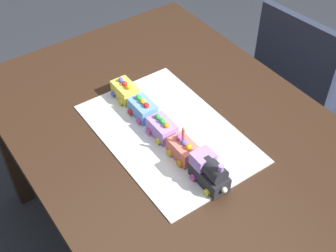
{
  "coord_description": "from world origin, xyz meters",
  "views": [
    {
      "loc": [
        -0.9,
        0.66,
        1.82
      ],
      "look_at": [
        -0.01,
        0.03,
        0.77
      ],
      "focal_mm": 48.8,
      "sensor_mm": 36.0,
      "label": 1
    }
  ],
  "objects_px": {
    "chair": "(302,82)",
    "cake_locomotive": "(209,172)",
    "dining_table": "(174,149)",
    "cake_car_hopper_lavender": "(162,128)",
    "cake_car_flatbed_lemon": "(125,91)",
    "cake_car_caboose_sky_blue": "(143,109)",
    "cake_car_gondola_coral": "(183,149)",
    "birthday_candle": "(183,133)"
  },
  "relations": [
    {
      "from": "dining_table",
      "to": "chair",
      "type": "height_order",
      "value": "chair"
    },
    {
      "from": "chair",
      "to": "birthday_candle",
      "type": "relative_size",
      "value": 14.95
    },
    {
      "from": "dining_table",
      "to": "cake_car_hopper_lavender",
      "type": "relative_size",
      "value": 14.0
    },
    {
      "from": "chair",
      "to": "cake_locomotive",
      "type": "height_order",
      "value": "same"
    },
    {
      "from": "cake_car_hopper_lavender",
      "to": "cake_car_flatbed_lemon",
      "type": "relative_size",
      "value": 1.0
    },
    {
      "from": "cake_car_gondola_coral",
      "to": "birthday_candle",
      "type": "height_order",
      "value": "birthday_candle"
    },
    {
      "from": "cake_locomotive",
      "to": "cake_car_flatbed_lemon",
      "type": "height_order",
      "value": "cake_locomotive"
    },
    {
      "from": "chair",
      "to": "birthday_candle",
      "type": "bearing_deg",
      "value": 99.29
    },
    {
      "from": "dining_table",
      "to": "cake_car_flatbed_lemon",
      "type": "relative_size",
      "value": 14.0
    },
    {
      "from": "dining_table",
      "to": "birthday_candle",
      "type": "relative_size",
      "value": 24.34
    },
    {
      "from": "birthday_candle",
      "to": "dining_table",
      "type": "bearing_deg",
      "value": -24.59
    },
    {
      "from": "cake_car_gondola_coral",
      "to": "birthday_candle",
      "type": "relative_size",
      "value": 1.74
    },
    {
      "from": "dining_table",
      "to": "cake_locomotive",
      "type": "bearing_deg",
      "value": 167.64
    },
    {
      "from": "cake_car_hopper_lavender",
      "to": "cake_car_caboose_sky_blue",
      "type": "bearing_deg",
      "value": 0.0
    },
    {
      "from": "cake_car_caboose_sky_blue",
      "to": "dining_table",
      "type": "bearing_deg",
      "value": -153.36
    },
    {
      "from": "cake_car_flatbed_lemon",
      "to": "birthday_candle",
      "type": "distance_m",
      "value": 0.36
    },
    {
      "from": "cake_car_flatbed_lemon",
      "to": "cake_car_gondola_coral",
      "type": "bearing_deg",
      "value": 180.0
    },
    {
      "from": "cake_locomotive",
      "to": "cake_car_hopper_lavender",
      "type": "relative_size",
      "value": 1.4
    },
    {
      "from": "dining_table",
      "to": "birthday_candle",
      "type": "height_order",
      "value": "birthday_candle"
    },
    {
      "from": "cake_locomotive",
      "to": "cake_car_caboose_sky_blue",
      "type": "relative_size",
      "value": 1.4
    },
    {
      "from": "cake_locomotive",
      "to": "cake_car_gondola_coral",
      "type": "height_order",
      "value": "cake_locomotive"
    },
    {
      "from": "dining_table",
      "to": "cake_car_flatbed_lemon",
      "type": "height_order",
      "value": "cake_car_flatbed_lemon"
    },
    {
      "from": "cake_car_gondola_coral",
      "to": "cake_car_hopper_lavender",
      "type": "bearing_deg",
      "value": 0.0
    },
    {
      "from": "cake_car_hopper_lavender",
      "to": "cake_locomotive",
      "type": "bearing_deg",
      "value": -180.0
    },
    {
      "from": "chair",
      "to": "cake_car_gondola_coral",
      "type": "relative_size",
      "value": 8.6
    },
    {
      "from": "dining_table",
      "to": "cake_car_gondola_coral",
      "type": "bearing_deg",
      "value": 156.01
    },
    {
      "from": "cake_car_hopper_lavender",
      "to": "birthday_candle",
      "type": "bearing_deg",
      "value": -180.0
    },
    {
      "from": "cake_locomotive",
      "to": "cake_car_flatbed_lemon",
      "type": "distance_m",
      "value": 0.48
    },
    {
      "from": "dining_table",
      "to": "cake_car_gondola_coral",
      "type": "xyz_separation_m",
      "value": [
        -0.13,
        0.06,
        0.14
      ]
    },
    {
      "from": "cake_locomotive",
      "to": "cake_car_caboose_sky_blue",
      "type": "bearing_deg",
      "value": 0.0
    },
    {
      "from": "birthday_candle",
      "to": "cake_car_gondola_coral",
      "type": "bearing_deg",
      "value": 180.0
    },
    {
      "from": "chair",
      "to": "birthday_candle",
      "type": "distance_m",
      "value": 0.99
    },
    {
      "from": "cake_locomotive",
      "to": "cake_car_gondola_coral",
      "type": "relative_size",
      "value": 1.4
    },
    {
      "from": "cake_car_hopper_lavender",
      "to": "cake_car_flatbed_lemon",
      "type": "bearing_deg",
      "value": 0.0
    },
    {
      "from": "cake_car_flatbed_lemon",
      "to": "chair",
      "type": "bearing_deg",
      "value": -96.75
    },
    {
      "from": "cake_car_hopper_lavender",
      "to": "cake_car_caboose_sky_blue",
      "type": "distance_m",
      "value": 0.12
    },
    {
      "from": "cake_car_caboose_sky_blue",
      "to": "birthday_candle",
      "type": "relative_size",
      "value": 1.74
    },
    {
      "from": "cake_car_flatbed_lemon",
      "to": "cake_locomotive",
      "type": "bearing_deg",
      "value": -180.0
    },
    {
      "from": "chair",
      "to": "cake_car_hopper_lavender",
      "type": "relative_size",
      "value": 8.6
    },
    {
      "from": "cake_car_gondola_coral",
      "to": "cake_car_flatbed_lemon",
      "type": "xyz_separation_m",
      "value": [
        0.35,
        0.0,
        0.0
      ]
    },
    {
      "from": "cake_car_gondola_coral",
      "to": "cake_locomotive",
      "type": "bearing_deg",
      "value": -180.0
    },
    {
      "from": "cake_car_flatbed_lemon",
      "to": "birthday_candle",
      "type": "height_order",
      "value": "birthday_candle"
    }
  ]
}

